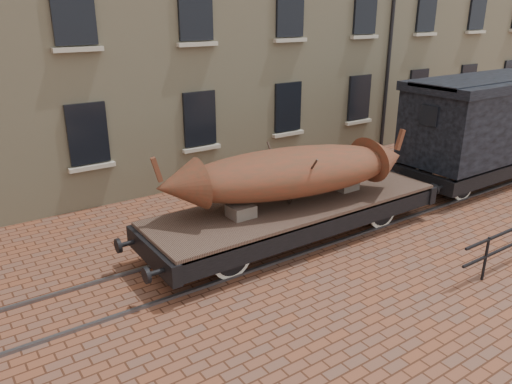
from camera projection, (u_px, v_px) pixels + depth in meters
ground at (265, 249)px, 12.02m from camera, size 90.00×90.00×0.00m
rail_track at (265, 248)px, 12.01m from camera, size 30.00×1.52×0.06m
flatcar_wagon at (296, 210)px, 12.24m from camera, size 8.57×2.32×1.29m
iron_boat at (290, 172)px, 11.77m from camera, size 6.49×2.82×1.56m
goods_van at (486, 118)px, 15.84m from camera, size 6.69×2.44×3.46m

